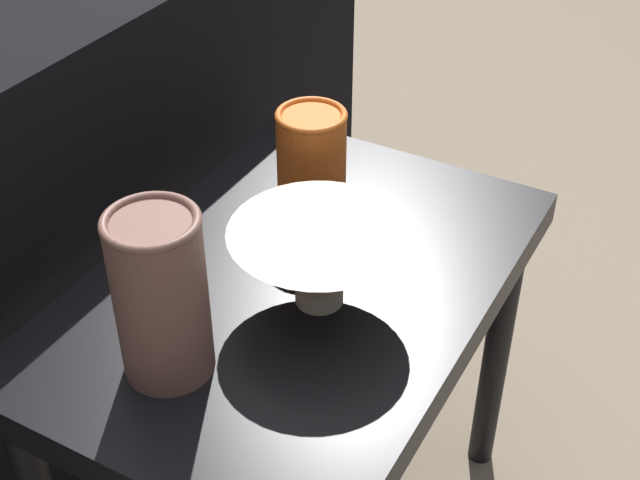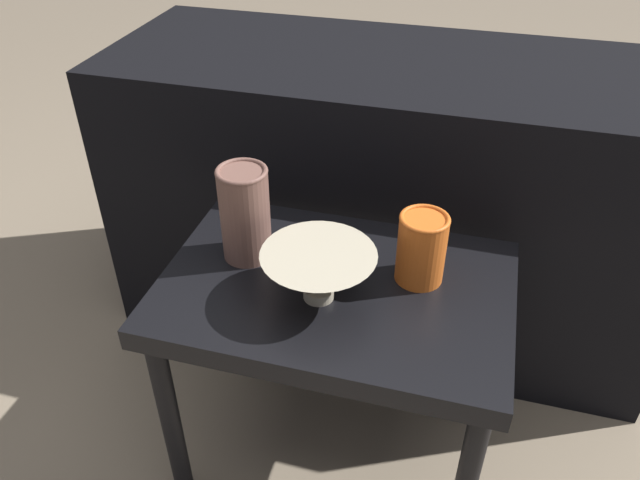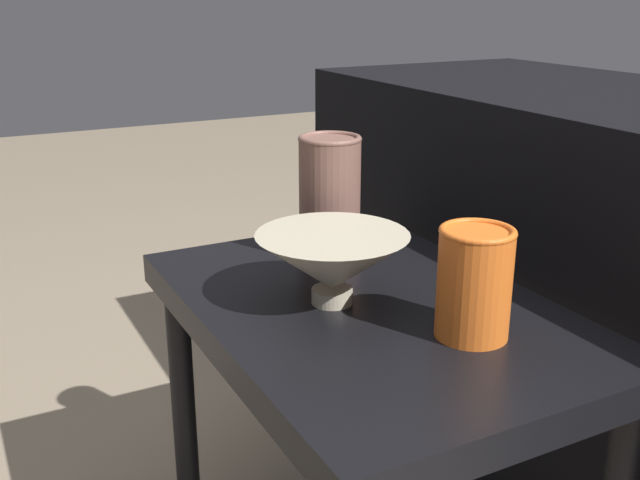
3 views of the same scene
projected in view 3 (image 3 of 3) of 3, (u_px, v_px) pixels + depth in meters
The scene contains 5 objects.
table at pixel (368, 349), 0.94m from camera, with size 0.60×0.40×0.47m.
couch_backdrop at pixel (639, 318), 1.18m from camera, with size 1.27×0.50×0.68m.
bowl at pixel (332, 263), 0.90m from camera, with size 0.19×0.19×0.09m.
vase_textured_left at pixel (330, 195), 1.05m from camera, with size 0.09×0.09×0.17m.
vase_colorful_right at pixel (474, 281), 0.81m from camera, with size 0.08×0.08×0.13m.
Camera 3 is at (0.72, -0.45, 0.84)m, focal length 42.00 mm.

